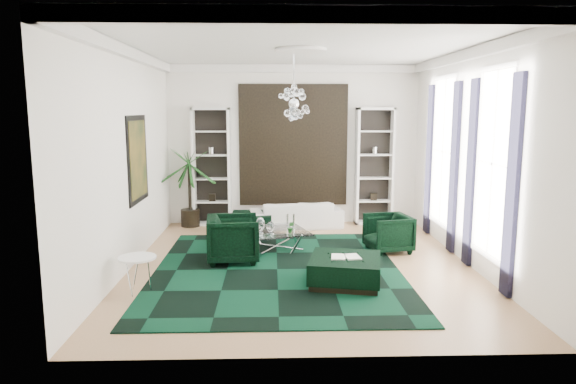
{
  "coord_description": "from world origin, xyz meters",
  "views": [
    {
      "loc": [
        -0.51,
        -8.88,
        2.75
      ],
      "look_at": [
        -0.22,
        0.5,
        1.24
      ],
      "focal_mm": 32.0,
      "sensor_mm": 36.0,
      "label": 1
    }
  ],
  "objects_px": {
    "armchair_left": "(233,239)",
    "side_table": "(138,275)",
    "armchair_right": "(388,233)",
    "ottoman_front": "(345,271)",
    "sofa": "(296,215)",
    "ottoman_side": "(252,222)",
    "coffee_table": "(276,240)",
    "palm": "(189,175)"
  },
  "relations": [
    {
      "from": "ottoman_side",
      "to": "palm",
      "type": "bearing_deg",
      "value": 160.74
    },
    {
      "from": "sofa",
      "to": "armchair_right",
      "type": "xyz_separation_m",
      "value": [
        1.7,
        -2.12,
        0.06
      ]
    },
    {
      "from": "armchair_left",
      "to": "ottoman_side",
      "type": "height_order",
      "value": "armchair_left"
    },
    {
      "from": "ottoman_front",
      "to": "side_table",
      "type": "height_order",
      "value": "side_table"
    },
    {
      "from": "side_table",
      "to": "armchair_left",
      "type": "bearing_deg",
      "value": 49.69
    },
    {
      "from": "side_table",
      "to": "armchair_right",
      "type": "bearing_deg",
      "value": 26.5
    },
    {
      "from": "sofa",
      "to": "coffee_table",
      "type": "relative_size",
      "value": 1.83
    },
    {
      "from": "armchair_left",
      "to": "armchair_right",
      "type": "bearing_deg",
      "value": -84.37
    },
    {
      "from": "sofa",
      "to": "armchair_left",
      "type": "bearing_deg",
      "value": 55.78
    },
    {
      "from": "armchair_left",
      "to": "side_table",
      "type": "relative_size",
      "value": 1.65
    },
    {
      "from": "sofa",
      "to": "coffee_table",
      "type": "xyz_separation_m",
      "value": [
        -0.49,
        -1.94,
        -0.11
      ]
    },
    {
      "from": "armchair_right",
      "to": "armchair_left",
      "type": "bearing_deg",
      "value": -89.84
    },
    {
      "from": "sofa",
      "to": "palm",
      "type": "relative_size",
      "value": 0.87
    },
    {
      "from": "armchair_left",
      "to": "palm",
      "type": "height_order",
      "value": "palm"
    },
    {
      "from": "armchair_right",
      "to": "palm",
      "type": "relative_size",
      "value": 0.33
    },
    {
      "from": "ottoman_side",
      "to": "ottoman_front",
      "type": "xyz_separation_m",
      "value": [
        1.62,
        -3.7,
        0.02
      ]
    },
    {
      "from": "armchair_right",
      "to": "ottoman_side",
      "type": "distance_m",
      "value": 3.29
    },
    {
      "from": "armchair_left",
      "to": "side_table",
      "type": "height_order",
      "value": "armchair_left"
    },
    {
      "from": "ottoman_side",
      "to": "side_table",
      "type": "bearing_deg",
      "value": -111.55
    },
    {
      "from": "sofa",
      "to": "armchair_right",
      "type": "bearing_deg",
      "value": 119.75
    },
    {
      "from": "armchair_right",
      "to": "palm",
      "type": "xyz_separation_m",
      "value": [
        -4.21,
        2.35,
        0.85
      ]
    },
    {
      "from": "sofa",
      "to": "side_table",
      "type": "relative_size",
      "value": 3.75
    },
    {
      "from": "sofa",
      "to": "ottoman_side",
      "type": "height_order",
      "value": "sofa"
    },
    {
      "from": "armchair_left",
      "to": "ottoman_front",
      "type": "height_order",
      "value": "armchair_left"
    },
    {
      "from": "ottoman_side",
      "to": "armchair_right",
      "type": "bearing_deg",
      "value": -33.88
    },
    {
      "from": "coffee_table",
      "to": "palm",
      "type": "height_order",
      "value": "palm"
    },
    {
      "from": "armchair_left",
      "to": "coffee_table",
      "type": "xyz_separation_m",
      "value": [
        0.77,
        0.76,
        -0.23
      ]
    },
    {
      "from": "armchair_right",
      "to": "coffee_table",
      "type": "height_order",
      "value": "armchair_right"
    },
    {
      "from": "armchair_right",
      "to": "coffee_table",
      "type": "relative_size",
      "value": 0.7
    },
    {
      "from": "armchair_left",
      "to": "palm",
      "type": "bearing_deg",
      "value": 17.52
    },
    {
      "from": "sofa",
      "to": "side_table",
      "type": "xyz_separation_m",
      "value": [
        -2.6,
        -4.26,
        -0.04
      ]
    },
    {
      "from": "side_table",
      "to": "palm",
      "type": "bearing_deg",
      "value": 88.87
    },
    {
      "from": "coffee_table",
      "to": "palm",
      "type": "xyz_separation_m",
      "value": [
        -2.01,
        2.17,
        1.02
      ]
    },
    {
      "from": "side_table",
      "to": "ottoman_front",
      "type": "bearing_deg",
      "value": 4.99
    },
    {
      "from": "armchair_right",
      "to": "ottoman_side",
      "type": "xyz_separation_m",
      "value": [
        -2.73,
        1.83,
        -0.17
      ]
    },
    {
      "from": "sofa",
      "to": "ottoman_side",
      "type": "bearing_deg",
      "value": 6.57
    },
    {
      "from": "armchair_right",
      "to": "palm",
      "type": "height_order",
      "value": "palm"
    },
    {
      "from": "armchair_right",
      "to": "side_table",
      "type": "height_order",
      "value": "armchair_right"
    },
    {
      "from": "ottoman_front",
      "to": "palm",
      "type": "relative_size",
      "value": 0.45
    },
    {
      "from": "palm",
      "to": "ottoman_side",
      "type": "bearing_deg",
      "value": -19.26
    },
    {
      "from": "armchair_right",
      "to": "ottoman_front",
      "type": "bearing_deg",
      "value": -41.5
    },
    {
      "from": "ottoman_front",
      "to": "palm",
      "type": "distance_m",
      "value": 5.33
    }
  ]
}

